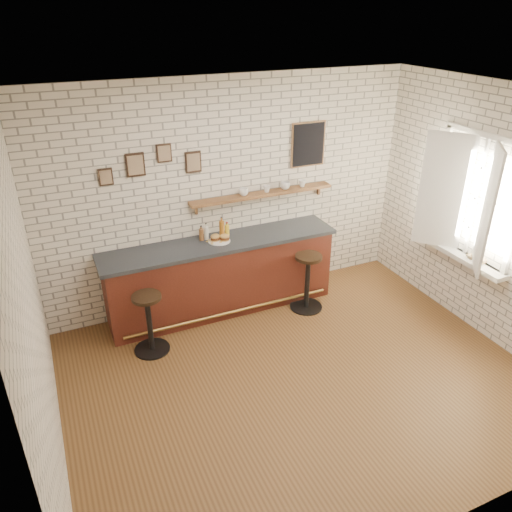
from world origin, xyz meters
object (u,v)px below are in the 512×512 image
(shelf_cup_b, at_px, (267,189))
(ciabatta_sandwich, at_px, (220,237))
(sandwich_plate, at_px, (219,241))
(shelf_cup_a, at_px, (244,192))
(shelf_cup_c, at_px, (285,186))
(shelf_cup_d, at_px, (302,183))
(book_upper, at_px, (473,259))
(bar_counter, at_px, (221,276))
(bar_stool_right, at_px, (307,280))
(bitters_bottle_amber, at_px, (222,229))
(bar_stool_left, at_px, (149,321))
(condiment_bottle_yellow, at_px, (227,230))
(bitters_bottle_white, at_px, (206,233))
(bitters_bottle_brown, at_px, (201,234))
(book_lower, at_px, (474,261))

(shelf_cup_b, bearing_deg, ciabatta_sandwich, 124.77)
(sandwich_plate, xyz_separation_m, shelf_cup_a, (0.43, 0.19, 0.53))
(sandwich_plate, distance_m, shelf_cup_b, 0.94)
(shelf_cup_c, bearing_deg, shelf_cup_a, 117.33)
(shelf_cup_b, bearing_deg, shelf_cup_d, -69.84)
(shelf_cup_a, distance_m, book_upper, 2.95)
(sandwich_plate, height_order, shelf_cup_d, shelf_cup_d)
(bar_counter, bearing_deg, bar_stool_right, -23.10)
(shelf_cup_a, bearing_deg, bitters_bottle_amber, 163.49)
(ciabatta_sandwich, xyz_separation_m, shelf_cup_b, (0.75, 0.19, 0.48))
(bar_stool_left, xyz_separation_m, bar_stool_right, (2.15, 0.07, 0.02))
(bar_stool_right, bearing_deg, condiment_bottle_yellow, 147.22)
(bitters_bottle_white, distance_m, shelf_cup_c, 1.24)
(bitters_bottle_brown, distance_m, book_upper, 3.37)
(condiment_bottle_yellow, bearing_deg, ciabatta_sandwich, -139.15)
(ciabatta_sandwich, bearing_deg, shelf_cup_c, 10.83)
(bar_stool_left, relative_size, shelf_cup_d, 7.65)
(shelf_cup_b, bearing_deg, sandwich_plate, 124.57)
(condiment_bottle_yellow, bearing_deg, shelf_cup_c, 4.39)
(ciabatta_sandwich, xyz_separation_m, bitters_bottle_white, (-0.14, 0.13, 0.04))
(condiment_bottle_yellow, bearing_deg, bar_stool_right, -32.78)
(shelf_cup_b, xyz_separation_m, shelf_cup_c, (0.27, 0.00, 0.01))
(sandwich_plate, xyz_separation_m, bar_stool_right, (1.07, -0.46, -0.59))
(bar_counter, height_order, bar_stool_right, bar_counter)
(sandwich_plate, bearing_deg, bitters_bottle_amber, 55.68)
(bitters_bottle_white, bearing_deg, book_upper, -32.03)
(shelf_cup_b, relative_size, shelf_cup_d, 0.93)
(bar_counter, relative_size, book_upper, 13.53)
(bitters_bottle_brown, height_order, bar_stool_left, bitters_bottle_brown)
(book_upper, bearing_deg, shelf_cup_d, 123.06)
(bitters_bottle_brown, xyz_separation_m, bitters_bottle_amber, (0.28, -0.00, 0.03))
(bar_counter, height_order, shelf_cup_d, shelf_cup_d)
(book_lower, bearing_deg, shelf_cup_d, 121.12)
(bar_stool_right, distance_m, book_lower, 2.07)
(shelf_cup_c, height_order, shelf_cup_d, shelf_cup_c)
(bitters_bottle_brown, height_order, shelf_cup_d, shelf_cup_d)
(sandwich_plate, xyz_separation_m, bitters_bottle_white, (-0.13, 0.13, 0.08))
(bar_stool_right, distance_m, book_upper, 2.06)
(sandwich_plate, height_order, book_lower, sandwich_plate)
(bar_stool_right, relative_size, book_upper, 3.48)
(shelf_cup_b, distance_m, shelf_cup_c, 0.27)
(bar_counter, bearing_deg, sandwich_plate, 152.39)
(shelf_cup_a, bearing_deg, condiment_bottle_yellow, 166.34)
(bitters_bottle_brown, relative_size, shelf_cup_d, 2.01)
(bitters_bottle_brown, distance_m, shelf_cup_d, 1.55)
(bar_stool_right, height_order, shelf_cup_a, shelf_cup_a)
(ciabatta_sandwich, relative_size, bar_stool_left, 0.34)
(bitters_bottle_amber, height_order, book_upper, bitters_bottle_amber)
(book_upper, bearing_deg, bar_stool_left, 159.48)
(shelf_cup_a, height_order, shelf_cup_d, shelf_cup_a)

